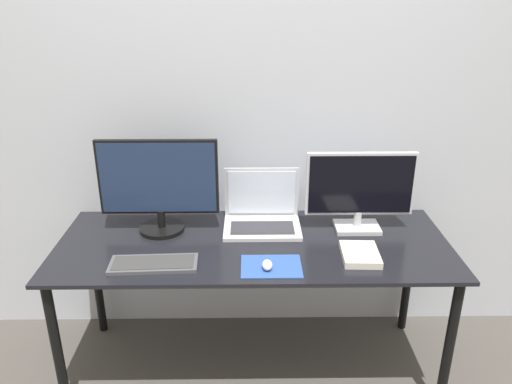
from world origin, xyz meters
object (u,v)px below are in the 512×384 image
Objects in this scene: monitor_left at (159,185)px; book at (360,254)px; laptop at (262,213)px; mouse at (267,265)px; monitor_right at (360,190)px; keyboard at (154,264)px.

monitor_left is 0.96m from book.
laptop is at bearing 141.91° from book.
mouse is at bearing -88.39° from laptop.
monitor_right reaches higher than keyboard.
laptop is at bearing 6.07° from monitor_left.
mouse is 0.34× the size of book.
monitor_left reaches higher than mouse.
book is (0.41, -0.32, -0.05)m from laptop.
mouse is at bearing -166.73° from book.
keyboard is (-0.92, -0.33, -0.19)m from monitor_right.
monitor_right is at bearing 39.72° from mouse.
keyboard is at bearing -140.43° from laptop.
laptop is 0.42m from mouse.
book is (0.40, 0.09, -0.01)m from mouse.
monitor_right is (0.93, 0.00, -0.03)m from monitor_left.
mouse is (-0.44, -0.37, -0.18)m from monitor_right.
laptop is (0.48, 0.05, -0.17)m from monitor_left.
laptop is at bearing 91.61° from mouse.
monitor_right is 2.44× the size of book.
mouse is (0.01, -0.42, -0.04)m from laptop.
laptop reaches higher than mouse.
laptop is 0.60m from keyboard.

